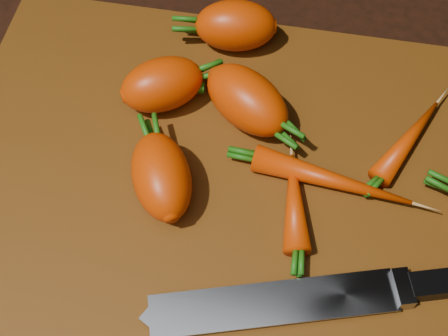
# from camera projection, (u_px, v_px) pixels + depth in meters

# --- Properties ---
(ground) EXTENTS (2.00, 2.00, 0.01)m
(ground) POSITION_uv_depth(u_px,v_px,m) (222.00, 197.00, 0.56)
(ground) COLOR black
(cutting_board) EXTENTS (0.50, 0.40, 0.01)m
(cutting_board) POSITION_uv_depth(u_px,v_px,m) (222.00, 191.00, 0.55)
(cutting_board) COLOR #542C08
(cutting_board) RESTS_ON ground
(carrot_0) EXTENTS (0.09, 0.08, 0.05)m
(carrot_0) POSITION_uv_depth(u_px,v_px,m) (162.00, 85.00, 0.57)
(carrot_0) COLOR #C83705
(carrot_0) RESTS_ON cutting_board
(carrot_1) EXTENTS (0.10, 0.09, 0.05)m
(carrot_1) POSITION_uv_depth(u_px,v_px,m) (247.00, 100.00, 0.56)
(carrot_1) COLOR #C83705
(carrot_1) RESTS_ON cutting_board
(carrot_2) EXTENTS (0.08, 0.10, 0.05)m
(carrot_2) POSITION_uv_depth(u_px,v_px,m) (161.00, 176.00, 0.52)
(carrot_2) COLOR #C83705
(carrot_2) RESTS_ON cutting_board
(carrot_3) EXTENTS (0.09, 0.06, 0.05)m
(carrot_3) POSITION_uv_depth(u_px,v_px,m) (236.00, 26.00, 0.61)
(carrot_3) COLOR #C83705
(carrot_3) RESTS_ON cutting_board
(carrot_4) EXTENTS (0.05, 0.04, 0.03)m
(carrot_4) POSITION_uv_depth(u_px,v_px,m) (160.00, 88.00, 0.58)
(carrot_4) COLOR #C83705
(carrot_4) RESTS_ON cutting_board
(carrot_6) EXTENTS (0.07, 0.10, 0.02)m
(carrot_6) POSITION_uv_depth(u_px,v_px,m) (409.00, 139.00, 0.56)
(carrot_6) COLOR #C83705
(carrot_6) RESTS_ON cutting_board
(carrot_7) EXTENTS (0.14, 0.05, 0.02)m
(carrot_7) POSITION_uv_depth(u_px,v_px,m) (332.00, 180.00, 0.54)
(carrot_7) COLOR #C83705
(carrot_7) RESTS_ON cutting_board
(carrot_8) EXTENTS (0.04, 0.09, 0.02)m
(carrot_8) POSITION_uv_depth(u_px,v_px,m) (294.00, 201.00, 0.52)
(carrot_8) COLOR #C83705
(carrot_8) RESTS_ON cutting_board
(knife) EXTENTS (0.31, 0.12, 0.02)m
(knife) POSITION_uv_depth(u_px,v_px,m) (298.00, 300.00, 0.48)
(knife) COLOR gray
(knife) RESTS_ON cutting_board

